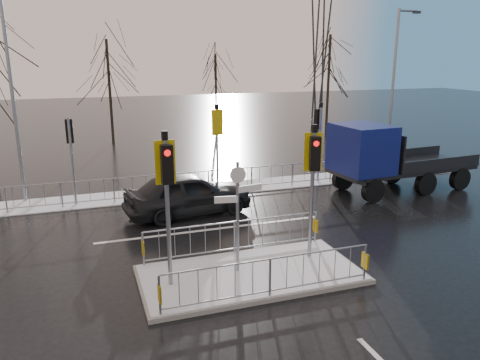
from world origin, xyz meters
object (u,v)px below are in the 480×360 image
object	(u,v)px
flatbed_truck	(379,157)
car_far_lane	(188,194)
street_lamp_right	(394,87)
street_lamp_left	(14,92)
traffic_island	(250,263)

from	to	relation	value
flatbed_truck	car_far_lane	bearing A→B (deg)	-179.35
flatbed_truck	street_lamp_right	bearing A→B (deg)	47.18
street_lamp_right	street_lamp_left	bearing A→B (deg)	176.63
traffic_island	street_lamp_right	xyz separation A→B (m)	(10.58, 8.49, 4.00)
traffic_island	street_lamp_right	size ratio (longest dim) A/B	0.75
street_lamp_right	traffic_island	bearing A→B (deg)	-141.27
flatbed_truck	street_lamp_left	world-z (taller)	street_lamp_left
traffic_island	flatbed_truck	world-z (taller)	traffic_island
car_far_lane	street_lamp_left	bearing A→B (deg)	49.59
street_lamp_right	car_far_lane	bearing A→B (deg)	-165.55
car_far_lane	street_lamp_right	xyz separation A→B (m)	(11.00, 2.83, 3.57)
car_far_lane	flatbed_truck	xyz separation A→B (m)	(8.46, 0.10, 0.82)
traffic_island	car_far_lane	bearing A→B (deg)	94.20
street_lamp_left	street_lamp_right	bearing A→B (deg)	-3.37
street_lamp_right	flatbed_truck	bearing A→B (deg)	-132.82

